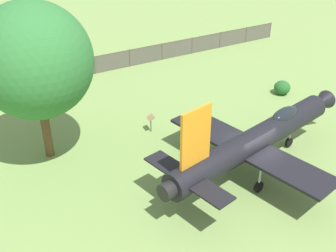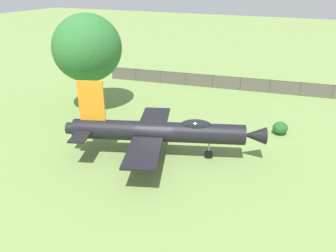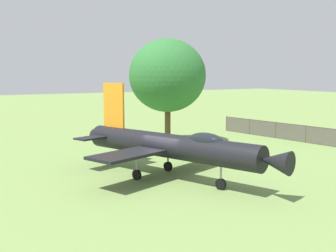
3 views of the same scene
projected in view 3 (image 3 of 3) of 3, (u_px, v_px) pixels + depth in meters
name	position (u px, v px, depth m)	size (l,w,h in m)	color
ground_plane	(168.00, 178.00, 24.40)	(200.00, 200.00, 0.00)	#75934C
display_jet	(172.00, 146.00, 23.95)	(9.87, 13.54, 5.50)	black
shade_tree	(168.00, 76.00, 35.25)	(6.62, 6.15, 9.01)	brown
info_plaque	(215.00, 146.00, 30.51)	(0.61, 0.40, 1.14)	#333333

